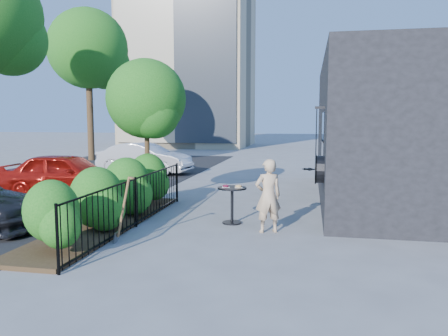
% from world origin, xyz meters
% --- Properties ---
extents(ground, '(120.00, 120.00, 0.00)m').
position_xyz_m(ground, '(0.00, 0.00, 0.00)').
color(ground, gray).
rests_on(ground, ground).
extents(shop_building, '(6.22, 9.00, 4.00)m').
position_xyz_m(shop_building, '(5.50, 4.50, 2.00)').
color(shop_building, black).
rests_on(shop_building, ground).
extents(fence, '(0.05, 6.05, 1.10)m').
position_xyz_m(fence, '(-1.50, 0.00, 0.56)').
color(fence, black).
rests_on(fence, ground).
extents(planting_bed, '(1.30, 6.00, 0.08)m').
position_xyz_m(planting_bed, '(-2.20, 0.00, 0.04)').
color(planting_bed, '#382616').
rests_on(planting_bed, ground).
extents(shrubs, '(1.10, 5.60, 1.24)m').
position_xyz_m(shrubs, '(-2.10, 0.10, 0.70)').
color(shrubs, '#196216').
rests_on(shrubs, ground).
extents(patio_tree, '(2.20, 2.20, 3.94)m').
position_xyz_m(patio_tree, '(-2.24, 2.76, 2.76)').
color(patio_tree, '#3F2B19').
rests_on(patio_tree, ground).
extents(street, '(9.00, 30.00, 0.01)m').
position_xyz_m(street, '(-7.00, 3.00, 0.00)').
color(street, black).
rests_on(street, ground).
extents(street_tree_far, '(4.40, 4.40, 8.28)m').
position_xyz_m(street_tree_far, '(-9.94, 13.96, 5.92)').
color(street_tree_far, '#3F2B19').
rests_on(street_tree_far, ground).
extents(cafe_table, '(0.65, 0.65, 0.88)m').
position_xyz_m(cafe_table, '(0.50, 0.73, 0.57)').
color(cafe_table, black).
rests_on(cafe_table, ground).
extents(woman, '(0.66, 0.56, 1.53)m').
position_xyz_m(woman, '(1.36, 0.12, 0.77)').
color(woman, tan).
rests_on(woman, ground).
extents(shovel, '(0.44, 0.17, 1.31)m').
position_xyz_m(shovel, '(-1.25, -1.25, 0.58)').
color(shovel, brown).
rests_on(shovel, ground).
extents(car_red, '(3.94, 1.67, 1.33)m').
position_xyz_m(car_red, '(-5.01, 3.14, 0.67)').
color(car_red, '#A5140D').
rests_on(car_red, ground).
extents(car_silver, '(4.13, 1.80, 1.32)m').
position_xyz_m(car_silver, '(-4.76, 8.82, 0.66)').
color(car_silver, silver).
rests_on(car_silver, ground).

